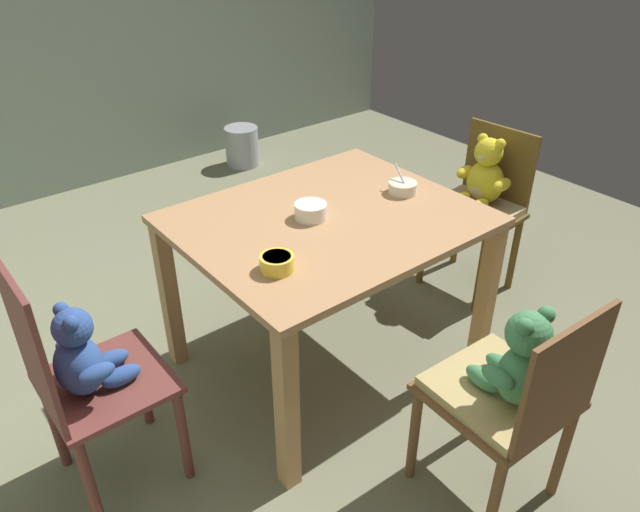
{
  "coord_description": "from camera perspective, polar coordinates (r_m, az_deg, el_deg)",
  "views": [
    {
      "loc": [
        -1.34,
        -1.62,
        1.85
      ],
      "look_at": [
        0.0,
        0.05,
        0.53
      ],
      "focal_mm": 34.03,
      "sensor_mm": 36.0,
      "label": 1
    }
  ],
  "objects": [
    {
      "name": "porridge_bowl_yellow_near_left",
      "position": [
        2.04,
        -4.07,
        -0.63
      ],
      "size": [
        0.12,
        0.12,
        0.05
      ],
      "color": "yellow",
      "rests_on": "dining_table"
    },
    {
      "name": "porridge_bowl_cream_near_right",
      "position": [
        2.59,
        7.77,
        6.43
      ],
      "size": [
        0.12,
        0.13,
        0.11
      ],
      "color": "beige",
      "rests_on": "dining_table"
    },
    {
      "name": "teddy_chair_near_right",
      "position": [
        3.15,
        14.91,
        5.76
      ],
      "size": [
        0.4,
        0.45,
        0.84
      ],
      "rotation": [
        0.0,
        0.0,
        3.22
      ],
      "color": "brown",
      "rests_on": "ground_plane"
    },
    {
      "name": "teddy_chair_near_front",
      "position": [
        2.02,
        17.73,
        -11.29
      ],
      "size": [
        0.43,
        0.43,
        0.85
      ],
      "rotation": [
        0.0,
        0.0,
        1.53
      ],
      "color": "brown",
      "rests_on": "ground_plane"
    },
    {
      "name": "ground_plane",
      "position": [
        2.82,
        0.65,
        -9.98
      ],
      "size": [
        5.2,
        5.2,
        0.04
      ],
      "color": "#737358"
    },
    {
      "name": "teddy_chair_near_left",
      "position": [
        2.11,
        -21.36,
        -9.84
      ],
      "size": [
        0.39,
        0.4,
        0.94
      ],
      "rotation": [
        0.0,
        0.0,
        0.0
      ],
      "color": "brown",
      "rests_on": "ground_plane"
    },
    {
      "name": "porridge_bowl_white_center",
      "position": [
        2.36,
        -0.88,
        4.28
      ],
      "size": [
        0.13,
        0.13,
        0.06
      ],
      "color": "silver",
      "rests_on": "dining_table"
    },
    {
      "name": "metal_pail",
      "position": [
        4.72,
        -7.35,
        10.2
      ],
      "size": [
        0.25,
        0.25,
        0.3
      ],
      "primitive_type": "cylinder",
      "color": "#93969B",
      "rests_on": "ground_plane"
    },
    {
      "name": "dining_table",
      "position": [
        2.44,
        0.74,
        1.43
      ],
      "size": [
        1.13,
        0.94,
        0.73
      ],
      "color": "#AD7D52",
      "rests_on": "ground_plane"
    }
  ]
}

